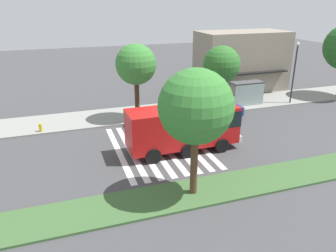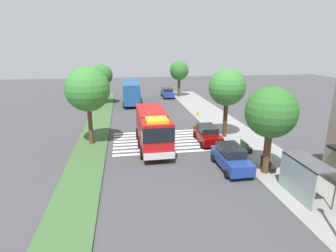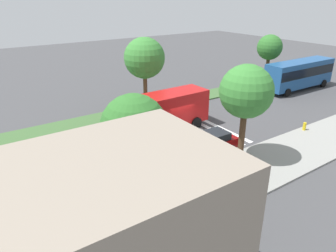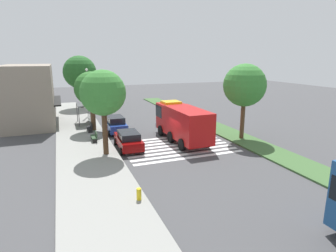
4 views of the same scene
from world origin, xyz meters
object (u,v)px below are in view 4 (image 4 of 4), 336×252
at_px(bus_stop_shelter, 86,110).
at_px(fire_hydrant, 139,194).
at_px(fire_truck, 181,121).
at_px(street_lamp, 88,88).
at_px(sidewalk_tree_center, 91,89).
at_px(median_tree_west, 245,86).
at_px(parked_car_east, 115,124).
at_px(sidewalk_tree_west, 103,93).
at_px(sidewalk_tree_east, 80,72).
at_px(bench_near_shelter, 90,127).
at_px(parked_car_mid, 128,140).
at_px(bench_west_of_shelter, 95,136).

relative_size(bus_stop_shelter, fire_hydrant, 5.00).
xyz_separation_m(fire_truck, bus_stop_shelter, (10.35, 8.17, -0.10)).
bearing_deg(street_lamp, sidewalk_tree_center, 177.31).
distance_m(street_lamp, median_tree_west, 21.74).
bearing_deg(median_tree_west, parked_car_east, 57.20).
xyz_separation_m(sidewalk_tree_west, fire_hydrant, (-8.73, -0.50, -4.80)).
bearing_deg(sidewalk_tree_east, bench_near_shelter, 178.47).
distance_m(bench_near_shelter, sidewalk_tree_east, 16.94).
distance_m(parked_car_mid, sidewalk_tree_east, 23.91).
distance_m(bench_near_shelter, fire_hydrant, 17.00).
distance_m(bench_near_shelter, bench_west_of_shelter, 3.94).
bearing_deg(parked_car_mid, sidewalk_tree_west, 117.52).
bearing_deg(sidewalk_tree_center, bench_near_shelter, 135.54).
bearing_deg(bench_near_shelter, sidewalk_tree_east, -1.53).
xyz_separation_m(parked_car_mid, sidewalk_tree_center, (7.62, 2.20, 3.89)).
relative_size(sidewalk_tree_east, fire_hydrant, 11.78).
height_order(parked_car_mid, sidewalk_tree_east, sidewalk_tree_east).
bearing_deg(sidewalk_tree_west, sidewalk_tree_center, -0.00).
bearing_deg(bus_stop_shelter, parked_car_east, -151.79).
relative_size(bench_near_shelter, median_tree_west, 0.22).
bearing_deg(sidewalk_tree_west, fire_hydrant, -176.72).
distance_m(bus_stop_shelter, street_lamp, 5.44).
relative_size(street_lamp, fire_hydrant, 9.30).
xyz_separation_m(bench_west_of_shelter, sidewalk_tree_center, (4.38, -0.43, 4.16)).
bearing_deg(parked_car_east, fire_hydrant, 173.52).
distance_m(sidewalk_tree_west, sidewalk_tree_center, 8.70).
relative_size(bench_near_shelter, sidewalk_tree_west, 0.23).
distance_m(parked_car_mid, sidewalk_tree_west, 5.06).
distance_m(bus_stop_shelter, sidewalk_tree_west, 12.71).
height_order(sidewalk_tree_center, sidewalk_tree_east, sidewalk_tree_east).
xyz_separation_m(parked_car_east, bus_stop_shelter, (4.89, 2.62, 0.96)).
bearing_deg(street_lamp, sidewalk_tree_west, 178.67).
bearing_deg(bench_near_shelter, median_tree_west, -120.42).
height_order(bus_stop_shelter, bench_west_of_shelter, bus_stop_shelter).
bearing_deg(sidewalk_tree_east, fire_truck, -160.98).
distance_m(fire_truck, median_tree_west, 7.07).
bearing_deg(bench_near_shelter, parked_car_mid, -159.88).
distance_m(parked_car_mid, bus_stop_shelter, 11.53).
bearing_deg(fire_hydrant, parked_car_mid, -9.84).
distance_m(sidewalk_tree_center, median_tree_west, 16.16).
relative_size(parked_car_east, bench_west_of_shelter, 2.89).
bearing_deg(street_lamp, fire_hydrant, -179.78).
xyz_separation_m(parked_car_mid, street_lamp, (16.14, 1.80, 3.10)).
distance_m(sidewalk_tree_west, sidewalk_tree_east, 24.36).
xyz_separation_m(parked_car_mid, sidewalk_tree_west, (-1.06, 2.20, 4.43)).
bearing_deg(median_tree_west, bench_west_of_shelter, 72.97).
bearing_deg(street_lamp, sidewalk_tree_east, 3.20).
relative_size(fire_truck, median_tree_west, 1.16).
bearing_deg(parked_car_mid, sidewalk_tree_center, 17.78).
bearing_deg(fire_truck, bench_west_of_shelter, 72.87).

